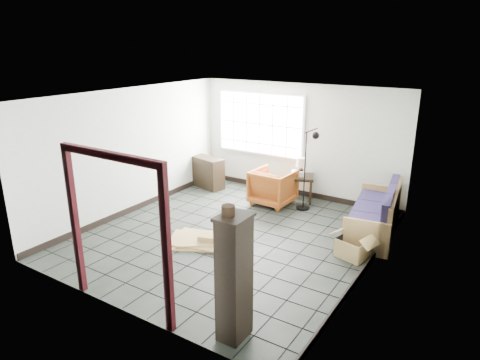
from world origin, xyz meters
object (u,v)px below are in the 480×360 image
Objects in this scene: armchair at (273,185)px; futon_sofa at (377,216)px; tall_shelf at (234,277)px; side_table at (301,180)px.

futon_sofa is at bearing 175.47° from armchair.
tall_shelf is (1.77, -4.25, 0.38)m from armchair.
side_table is at bearing 149.04° from futon_sofa.
armchair reaches higher than side_table.
tall_shelf is at bearing -74.52° from side_table.
futon_sofa is at bearing 80.43° from tall_shelf.
futon_sofa reaches higher than side_table.
futon_sofa reaches higher than armchair.
futon_sofa is 1.35× the size of tall_shelf.
tall_shelf reaches higher than futon_sofa.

